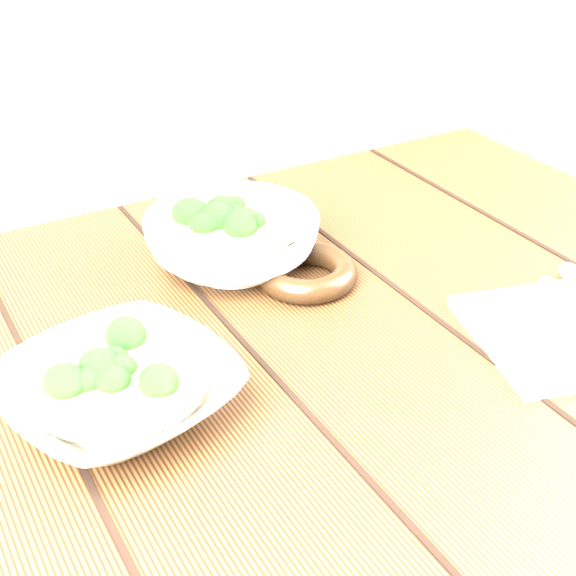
% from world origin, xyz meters
% --- Properties ---
extents(table, '(1.20, 0.80, 0.75)m').
position_xyz_m(table, '(0.00, 0.00, 0.63)').
color(table, '#382310').
rests_on(table, ground).
extents(soup_bowl_front, '(0.24, 0.24, 0.06)m').
position_xyz_m(soup_bowl_front, '(-0.17, -0.02, 0.78)').
color(soup_bowl_front, silver).
rests_on(soup_bowl_front, table).
extents(soup_bowl_back, '(0.27, 0.27, 0.08)m').
position_xyz_m(soup_bowl_back, '(0.04, 0.17, 0.79)').
color(soup_bowl_back, silver).
rests_on(soup_bowl_back, table).
extents(trivet, '(0.15, 0.15, 0.03)m').
position_xyz_m(trivet, '(0.10, 0.10, 0.76)').
color(trivet, black).
rests_on(trivet, table).
extents(spoon_left, '(0.11, 0.16, 0.01)m').
position_xyz_m(spoon_left, '(0.30, -0.10, 0.76)').
color(spoon_left, '#B3AD9E').
rests_on(spoon_left, napkin).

